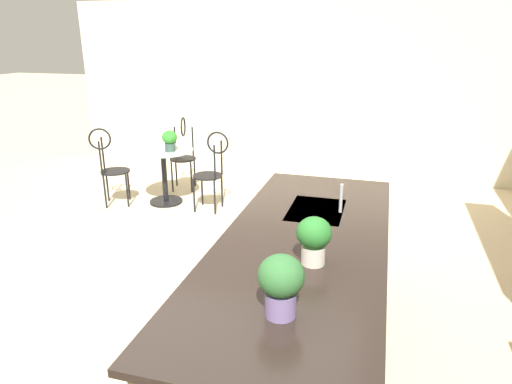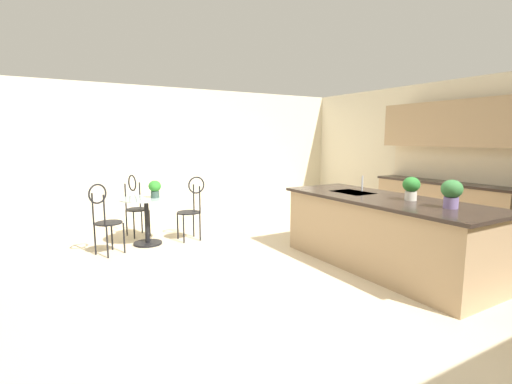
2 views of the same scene
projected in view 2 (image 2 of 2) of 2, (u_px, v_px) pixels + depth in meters
The scene contains 14 objects.
ground_plane at pixel (315, 272), 4.66m from camera, with size 40.00×40.00×0.00m, color beige.
wall_back at pixel (486, 157), 6.29m from camera, with size 9.00×0.12×2.70m, color beige.
wall_left_window at pixel (191, 152), 8.10m from camera, with size 0.12×7.80×2.70m, color beige.
kitchen_island at pixel (382, 233), 4.76m from camera, with size 2.80×1.06×0.92m.
back_counter_run at pixel (444, 205), 6.53m from camera, with size 2.44×0.64×1.52m.
upper_cabinet_run at pixel (449, 124), 6.31m from camera, with size 2.40×0.36×0.76m.
bistro_table at pixel (147, 217), 5.82m from camera, with size 0.80×0.80×0.74m.
chair_near_window at pixel (192, 205), 6.09m from camera, with size 0.39×0.49×1.04m.
chair_by_island at pixel (105, 216), 5.27m from camera, with size 0.51×0.52×1.04m.
chair_toward_desk at pixel (136, 202), 6.36m from camera, with size 0.52×0.46×1.04m.
sink_faucet at pixel (362, 184), 5.24m from camera, with size 0.02×0.02×0.22m, color #B2B5BA.
potted_plant_on_table at pixel (155, 188), 5.79m from camera, with size 0.19×0.19×0.27m.
potted_plant_counter_near at pixel (411, 187), 4.47m from camera, with size 0.20×0.20×0.28m.
potted_plant_counter_far at pixel (452, 192), 3.96m from camera, with size 0.22×0.22×0.31m.
Camera 2 is at (3.48, -2.89, 1.67)m, focal length 26.11 mm.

